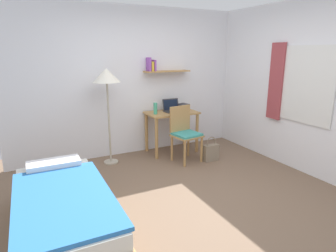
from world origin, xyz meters
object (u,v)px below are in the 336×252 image
object	(u,v)px
laptop	(172,108)
standing_lamp	(107,80)
desk_chair	(184,131)
handbag	(211,152)
book_stack	(183,107)
desk	(172,120)
water_bottle	(155,108)
bed	(64,212)

from	to	relation	value
laptop	standing_lamp	bearing A→B (deg)	-174.70
laptop	desk_chair	bearing A→B (deg)	-94.73
desk_chair	handbag	bearing A→B (deg)	-29.42
standing_lamp	laptop	distance (m)	1.36
book_stack	desk	bearing A→B (deg)	-167.71
laptop	handbag	xyz separation A→B (m)	(0.35, -0.79, -0.67)
desk	book_stack	size ratio (longest dim) A/B	3.99
desk_chair	water_bottle	bearing A→B (deg)	126.41
desk	handbag	distance (m)	0.94
desk	water_bottle	distance (m)	0.43
desk	book_stack	bearing A→B (deg)	12.29
desk	water_bottle	size ratio (longest dim) A/B	4.50
standing_lamp	desk	bearing A→B (deg)	2.29
handbag	standing_lamp	bearing A→B (deg)	156.90
desk_chair	desk	bearing A→B (deg)	89.17
water_bottle	bed	bearing A→B (deg)	-136.50
laptop	bed	bearing A→B (deg)	-140.26
bed	laptop	size ratio (longest dim) A/B	5.89
laptop	handbag	distance (m)	1.09
desk_chair	laptop	bearing A→B (deg)	85.27
desk	book_stack	world-z (taller)	book_stack
standing_lamp	book_stack	size ratio (longest dim) A/B	6.86
laptop	book_stack	xyz separation A→B (m)	(0.24, -0.01, 0.00)
desk	water_bottle	bearing A→B (deg)	-173.45
desk	handbag	bearing A→B (deg)	-61.31
bed	water_bottle	distance (m)	2.56
laptop	book_stack	size ratio (longest dim) A/B	1.41
book_stack	laptop	bearing A→B (deg)	178.60
desk_chair	water_bottle	world-z (taller)	water_bottle
book_stack	handbag	world-z (taller)	book_stack
bed	desk_chair	size ratio (longest dim) A/B	2.04
desk_chair	book_stack	distance (m)	0.69
desk	handbag	size ratio (longest dim) A/B	2.16
standing_lamp	desk_chair	bearing A→B (deg)	-20.79
bed	book_stack	bearing A→B (deg)	36.77
book_stack	water_bottle	bearing A→B (deg)	-170.86
desk	water_bottle	world-z (taller)	water_bottle
bed	water_bottle	xyz separation A→B (m)	(1.80, 1.71, 0.62)
standing_lamp	handbag	bearing A→B (deg)	-23.10
bed	standing_lamp	xyz separation A→B (m)	(0.96, 1.70, 1.16)
book_stack	handbag	size ratio (longest dim) A/B	0.54
bed	standing_lamp	world-z (taller)	standing_lamp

